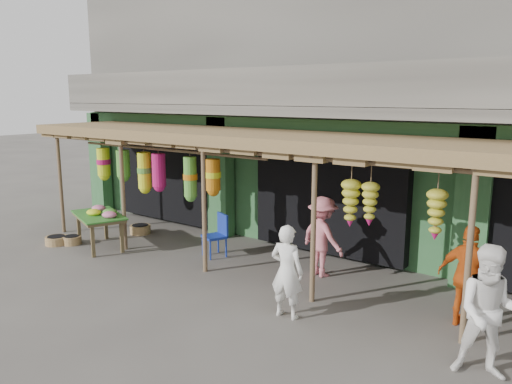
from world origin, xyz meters
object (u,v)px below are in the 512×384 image
Objects in this scene: blue_chair at (218,233)px; person_shopper at (323,237)px; flower_table at (100,216)px; person_vendor at (469,277)px; person_front at (287,271)px; person_right at (491,313)px.

blue_chair is 0.60× the size of person_shopper.
blue_chair is (2.59, 1.18, -0.23)m from flower_table.
person_vendor reaches higher than person_shopper.
blue_chair is at bearing -35.93° from person_front.
person_right is at bearing 6.65° from blue_chair.
person_front is at bearing -7.85° from blue_chair.
person_front is 2.99m from person_right.
person_right is 3.99m from person_shopper.
person_right is at bearing 175.17° from person_front.
person_shopper reaches higher than person_front.
person_front is 2.78m from person_vendor.
person_vendor is (2.41, 1.37, 0.04)m from person_front.
person_front is at bearing 15.67° from flower_table.
person_vendor is at bearing 27.20° from flower_table.
person_shopper is (5.06, 1.48, 0.04)m from flower_table.
person_vendor is (7.95, 0.84, 0.05)m from flower_table.
blue_chair is 0.55× the size of person_right.
blue_chair is at bearing 146.99° from person_right.
person_shopper is (2.47, 0.30, 0.27)m from blue_chair.
flower_table is 5.56m from person_front.
person_front is 0.96× the size of person_shopper.
person_right is (5.94, -1.66, 0.33)m from blue_chair.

